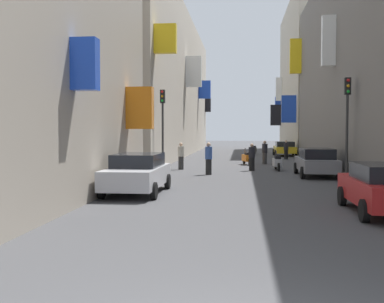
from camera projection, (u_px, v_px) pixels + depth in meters
name	position (u px, v px, depth m)	size (l,w,h in m)	color
ground_plane	(243.00, 162.00, 34.51)	(140.00, 140.00, 0.00)	#424244
building_left_mid_b	(159.00, 86.00, 45.27)	(7.39, 39.42, 13.20)	#B2A899
building_right_mid_b	(315.00, 78.00, 52.69)	(7.35, 20.99, 16.37)	#BCB29E
parked_car_yellow	(285.00, 148.00, 43.26)	(1.98, 4.09, 1.32)	gold
parked_car_silver	(137.00, 172.00, 17.62)	(2.00, 4.50, 1.48)	#B7B7BC
parked_car_grey	(316.00, 162.00, 24.10)	(1.88, 4.41, 1.44)	slate
scooter_orange	(247.00, 158.00, 32.17)	(0.73, 1.96, 1.13)	orange
scooter_silver	(277.00, 162.00, 27.70)	(0.50, 1.90, 1.13)	#ADADB2
scooter_black	(254.00, 150.00, 45.20)	(0.64, 1.76, 1.13)	black
pedestrian_crossing	(265.00, 152.00, 32.87)	(0.47, 0.47, 1.63)	#3B3B3B
pedestrian_near_left	(286.00, 150.00, 38.29)	(0.53, 0.53, 1.55)	black
pedestrian_near_right	(252.00, 157.00, 27.42)	(0.51, 0.51, 1.59)	black
pedestrian_mid_street	(209.00, 159.00, 24.96)	(0.54, 0.54, 1.71)	black
pedestrian_far_away	(181.00, 156.00, 28.28)	(0.45, 0.45, 1.61)	#2E2E2E
traffic_light_near_corner	(163.00, 116.00, 26.77)	(0.26, 0.34, 4.65)	#2D2D2D
traffic_light_far_corner	(347.00, 112.00, 21.01)	(0.26, 0.34, 4.69)	#2D2D2D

